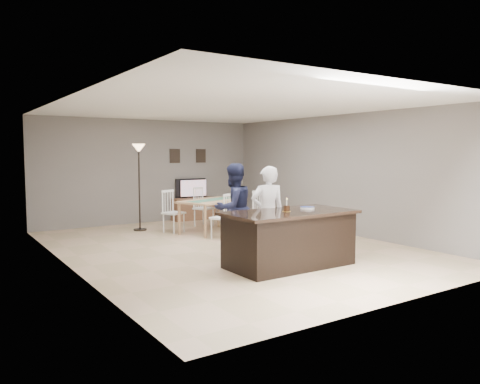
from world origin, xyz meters
TOP-DOWN VIEW (x-y plane):
  - floor at (0.00, 0.00)m, footprint 8.00×8.00m
  - room_shell at (0.00, 0.00)m, footprint 8.00×8.00m
  - kitchen_island at (0.00, -1.80)m, footprint 2.15×1.10m
  - tv_console at (1.20, 3.77)m, footprint 1.20×0.40m
  - television at (1.20, 3.84)m, footprint 0.91×0.12m
  - tv_screen_glow at (1.20, 3.76)m, footprint 0.78×0.00m
  - picture_frames at (1.15, 3.98)m, footprint 1.10×0.02m
  - doorway at (-2.99, -2.30)m, footprint 0.00×2.10m
  - woman at (-0.01, -1.23)m, footprint 0.68×0.55m
  - man at (-0.21, -0.45)m, footprint 0.86×0.71m
  - birthday_cake at (-0.07, -1.81)m, footprint 0.14×0.14m
  - plate_stack at (0.43, -1.74)m, footprint 0.24×0.24m
  - dining_table at (0.61, 1.73)m, footprint 2.08×2.24m
  - floor_lamp at (-0.70, 2.89)m, footprint 0.31×0.31m

SIDE VIEW (x-z plane):
  - floor at x=0.00m, z-range 0.00..0.00m
  - tv_console at x=1.20m, z-range 0.00..0.60m
  - kitchen_island at x=0.00m, z-range 0.00..0.90m
  - dining_table at x=0.61m, z-range 0.13..1.11m
  - woman at x=-0.01m, z-range 0.00..1.61m
  - man at x=-0.21m, z-range 0.00..1.65m
  - television at x=1.20m, z-range 0.60..1.13m
  - tv_screen_glow at x=1.20m, z-range 0.48..1.26m
  - plate_stack at x=0.43m, z-range 0.90..0.94m
  - birthday_cake at x=-0.07m, z-range 0.84..1.06m
  - doorway at x=-2.99m, z-range -0.07..2.58m
  - floor_lamp at x=-0.70m, z-range 0.56..2.60m
  - room_shell at x=0.00m, z-range -2.32..5.68m
  - picture_frames at x=1.15m, z-range 1.56..1.94m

